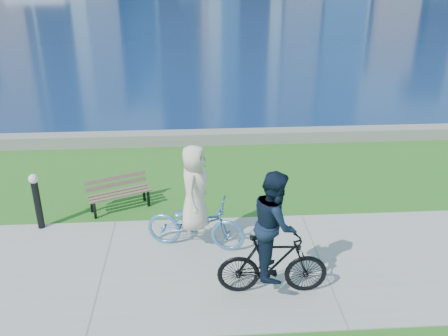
% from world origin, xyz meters
% --- Properties ---
extents(ground, '(320.00, 320.00, 0.00)m').
position_xyz_m(ground, '(0.00, 0.00, 0.00)').
color(ground, '#23621A').
rests_on(ground, ground).
extents(concrete_path, '(80.00, 3.50, 0.02)m').
position_xyz_m(concrete_path, '(0.00, 0.00, 0.01)').
color(concrete_path, '#989893').
rests_on(concrete_path, ground).
extents(seawall, '(90.00, 0.50, 0.35)m').
position_xyz_m(seawall, '(0.00, 6.20, 0.17)').
color(seawall, slate).
rests_on(seawall, ground).
extents(park_bench, '(1.45, 0.98, 0.71)m').
position_xyz_m(park_bench, '(-3.99, 2.39, 0.43)').
color(park_bench, black).
rests_on(park_bench, ground).
extents(bollard_lamp, '(0.20, 0.20, 1.24)m').
position_xyz_m(bollard_lamp, '(-5.50, 1.62, 0.71)').
color(bollard_lamp, black).
rests_on(bollard_lamp, ground).
extents(cyclist_woman, '(1.13, 2.03, 2.11)m').
position_xyz_m(cyclist_woman, '(-2.30, 0.71, 0.80)').
color(cyclist_woman, '#5490CD').
rests_on(cyclist_woman, ground).
extents(cyclist_man, '(0.72, 1.86, 2.24)m').
position_xyz_m(cyclist_man, '(-1.05, -0.76, 0.96)').
color(cyclist_man, black).
rests_on(cyclist_man, ground).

